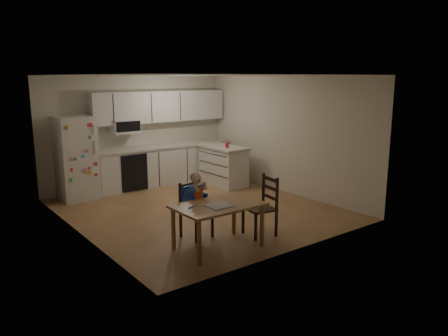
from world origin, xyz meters
TOP-DOWN VIEW (x-y plane):
  - room at (0.00, 0.48)m, footprint 4.52×5.01m
  - refrigerator at (-1.55, 2.15)m, footprint 0.72×0.70m
  - kitchen_run at (0.50, 2.24)m, footprint 3.37×0.62m
  - kitchen_island at (1.55, 1.26)m, footprint 0.64×1.23m
  - red_cup at (1.50, 1.07)m, footprint 0.08×0.08m
  - dining_table at (-0.85, -1.78)m, footprint 1.26×0.81m
  - napkin at (-0.89, -1.87)m, footprint 0.34×0.30m
  - toddler_spoon at (-1.25, -1.69)m, footprint 0.12×0.06m
  - chair_booster at (-0.86, -1.16)m, footprint 0.45×0.45m
  - chair_side at (0.10, -1.74)m, footprint 0.48×0.48m

SIDE VIEW (x-z plane):
  - kitchen_island at x=1.55m, z-range 0.00..0.91m
  - chair_side at x=0.10m, z-range 0.06..1.01m
  - dining_table at x=-0.85m, z-range 0.25..0.92m
  - chair_booster at x=-0.86m, z-range 0.11..1.14m
  - napkin at x=-0.89m, z-range 0.67..0.69m
  - toddler_spoon at x=-1.25m, z-range 0.67..0.69m
  - refrigerator at x=-1.55m, z-range 0.00..1.70m
  - kitchen_run at x=0.50m, z-range -0.20..1.95m
  - red_cup at x=1.50m, z-range 0.91..1.01m
  - room at x=0.00m, z-range -0.01..2.51m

